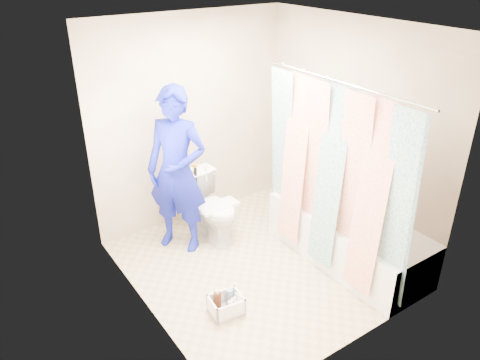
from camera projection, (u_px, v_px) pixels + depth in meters
floor at (257, 265)px, 4.87m from camera, size 2.60×2.60×0.00m
ceiling at (262, 26)px, 3.80m from camera, size 2.40×2.60×0.02m
wall_back at (191, 122)px, 5.30m from camera, size 2.40×0.02×2.40m
wall_front at (366, 221)px, 3.38m from camera, size 2.40×0.02×2.40m
wall_left at (139, 195)px, 3.73m from camera, size 0.02×2.60×2.40m
wall_right at (350, 134)px, 4.94m from camera, size 0.02×2.60×2.40m
bathtub at (347, 237)px, 4.87m from camera, size 0.70×1.75×0.50m
curtain_rod at (340, 82)px, 3.95m from camera, size 0.02×1.90×0.02m
shower_curtain at (331, 180)px, 4.37m from camera, size 0.06×1.75×1.80m
toilet at (212, 207)px, 5.22m from camera, size 0.45×0.75×0.74m
tank_lid at (218, 206)px, 5.11m from camera, size 0.46×0.22×0.03m
tank_internals at (198, 173)px, 5.18m from camera, size 0.18×0.06×0.24m
plumber at (177, 171)px, 4.82m from camera, size 0.74×0.78×1.80m
cleaning_caddy at (227, 305)px, 4.21m from camera, size 0.32×0.27×0.22m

